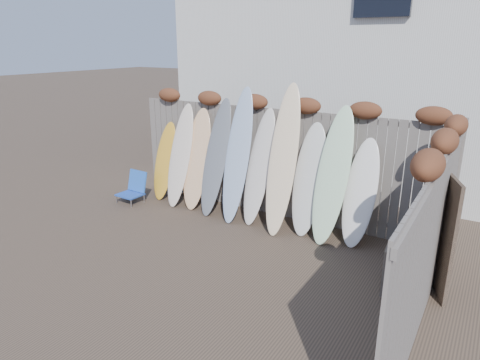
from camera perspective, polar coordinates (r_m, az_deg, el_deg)
The scene contains 17 objects.
ground at distance 6.39m, azimuth -5.75°, elevation -11.42°, with size 80.00×80.00×0.00m, color #493A2D.
back_fence at distance 7.82m, azimuth 4.96°, elevation 3.49°, with size 6.05×0.28×2.24m.
right_fence at distance 5.07m, azimuth 24.12°, elevation -6.68°, with size 0.28×4.40×2.24m.
house at distance 11.28m, azimuth 17.29°, elevation 17.52°, with size 8.50×5.50×6.33m.
beach_chair at distance 9.00m, azimuth -13.99°, elevation -1.02°, with size 0.49×0.52×0.62m.
wooden_crate at distance 6.00m, azimuth 21.32°, elevation -11.26°, with size 0.55×0.46×0.64m, color #736956.
lattice_panel at distance 6.14m, azimuth 25.34°, elevation -6.27°, with size 0.04×1.04×1.57m, color #3E2E26.
surfboard_0 at distance 8.97m, azimuth -9.99°, elevation 2.52°, with size 0.49×0.07×1.63m, color gold.
surfboard_1 at distance 8.52m, azimuth -7.96°, elevation 3.27°, with size 0.49×0.07×2.07m, color beige.
surfboard_2 at distance 8.35m, azimuth -5.76°, elevation 2.80°, with size 0.54×0.07×2.00m, color #E08967.
surfboard_3 at distance 7.98m, azimuth -3.22°, elevation 3.03°, with size 0.49×0.07×2.24m, color slate.
surfboard_4 at distance 7.67m, azimuth -0.31°, elevation 3.33°, with size 0.46×0.07×2.48m, color #93A9CB.
surfboard_5 at distance 7.58m, azimuth 2.57°, elevation 1.76°, with size 0.47×0.07×2.12m, color silver.
surfboard_6 at distance 7.21m, azimuth 5.75°, elevation 2.74°, with size 0.48×0.07×2.60m, color beige.
surfboard_7 at distance 7.25m, azimuth 9.18°, elevation 0.09°, with size 0.52×0.07×1.94m, color silver.
surfboard_8 at distance 6.98m, azimuth 12.25°, elevation 0.59°, with size 0.54×0.07×2.27m, color #CDF8C8.
surfboard_9 at distance 7.01m, azimuth 15.76°, elevation -1.67°, with size 0.51×0.07×1.77m, color white.
Camera 1 is at (3.43, -4.40, 3.11)m, focal length 32.00 mm.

